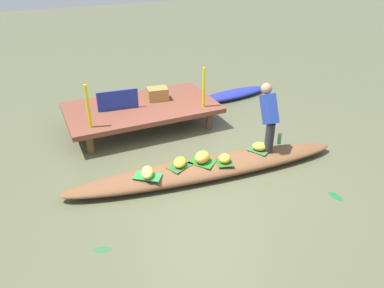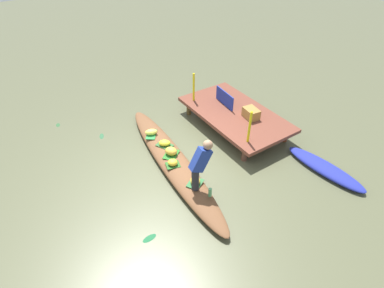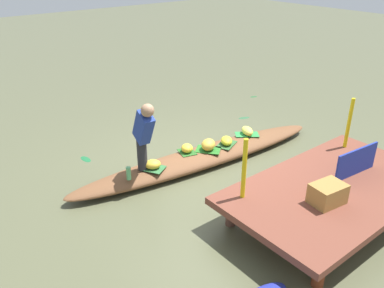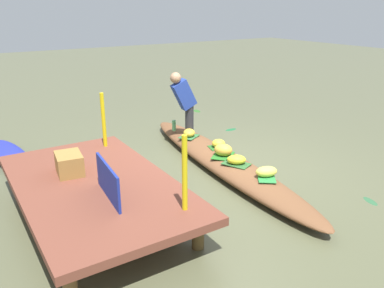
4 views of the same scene
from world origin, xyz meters
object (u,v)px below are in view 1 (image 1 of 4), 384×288
Objects in this scene: moored_boat at (233,94)px; banana_bunch_4 at (225,158)px; vendor_boat at (208,168)px; banana_bunch_2 at (259,146)px; produce_crate at (158,94)px; banana_bunch_3 at (180,162)px; vendor_person at (269,114)px; water_bottle at (279,139)px; banana_bunch_1 at (202,157)px; market_banner at (118,100)px; banana_bunch_0 at (147,172)px.

banana_bunch_4 is (-1.96, -3.07, 0.23)m from moored_boat.
banana_bunch_2 is (1.04, -0.02, 0.20)m from vendor_boat.
vendor_boat is 11.39× the size of produce_crate.
vendor_person reaches higher than banana_bunch_3.
moored_boat is at bearing 57.42° from banana_bunch_4.
banana_bunch_3 is 1.40× the size of water_bottle.
banana_bunch_4 is at bearing -128.03° from moored_boat.
banana_bunch_1 is at bearing 179.90° from water_bottle.
moored_boat is 3.28m from market_banner.
banana_bunch_0 is at bearing -143.95° from moored_boat.
vendor_boat is at bearing -17.68° from banana_bunch_1.
vendor_person is at bearing -1.65° from banana_bunch_1.
vendor_boat is at bearing -62.46° from market_banner.
vendor_boat is 0.35m from banana_bunch_4.
banana_bunch_1 is 2.47m from market_banner.
vendor_boat is at bearing 152.49° from banana_bunch_4.
produce_crate reaches higher than banana_bunch_0.
vendor_person reaches higher than market_banner.
banana_bunch_1 reaches higher than vendor_boat.
banana_bunch_1 is 2.48m from produce_crate.
banana_bunch_2 is at bearing -0.78° from banana_bunch_0.
produce_crate is (1.10, 2.49, 0.30)m from banana_bunch_0.
vendor_person is at bearing -64.58° from produce_crate.
vendor_boat is 1.44m from vendor_person.
vendor_boat is 1.12m from banana_bunch_0.
market_banner is at bearing 110.33° from banana_bunch_1.
water_bottle is (2.02, -0.05, 0.03)m from banana_bunch_3.
banana_bunch_0 is 2.62m from water_bottle.
banana_bunch_2 is at bearing -173.00° from vendor_person.
produce_crate is (0.09, 2.47, 0.27)m from banana_bunch_1.
banana_bunch_4 is (1.35, -0.14, -0.00)m from banana_bunch_0.
market_banner is (-1.20, 2.45, 0.37)m from banana_bunch_4.
water_bottle is at bearing -37.57° from market_banner.
banana_bunch_1 is at bearing 167.85° from vendor_boat.
water_bottle is (1.52, 0.03, 0.23)m from vendor_boat.
banana_bunch_0 is 1.36m from banana_bunch_4.
vendor_boat is at bearing 179.73° from vendor_person.
moored_boat is 3.65m from banana_bunch_4.
vendor_person is 1.41× the size of market_banner.
water_bottle is at bearing -108.93° from moored_boat.
water_bottle is 0.25× the size of market_banner.
moored_boat is (2.22, 2.94, -0.03)m from vendor_boat.
banana_bunch_3 is at bearing 6.45° from banana_bunch_0.
market_banner is at bearing 86.16° from banana_bunch_0.
banana_bunch_3 is (-1.54, 0.10, -0.00)m from banana_bunch_2.
banana_bunch_3 is 1.79m from vendor_person.
banana_bunch_2 is at bearing 4.25° from vendor_boat.
banana_bunch_2 is at bearing -173.79° from water_bottle.
vendor_person reaches higher than moored_boat.
moored_boat is 8.88× the size of banana_bunch_4.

